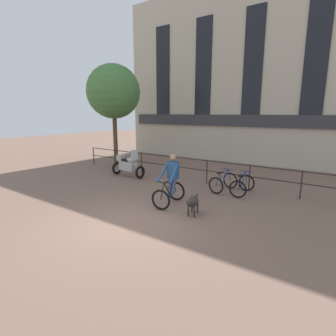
# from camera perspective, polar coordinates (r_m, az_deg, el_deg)

# --- Properties ---
(ground_plane) EXTENTS (60.00, 60.00, 0.00)m
(ground_plane) POSITION_cam_1_polar(r_m,az_deg,el_deg) (7.68, -9.58, -11.78)
(ground_plane) COLOR #7A5B4C
(canal_railing) EXTENTS (15.05, 0.05, 1.05)m
(canal_railing) POSITION_cam_1_polar(r_m,az_deg,el_deg) (11.58, 8.49, 0.05)
(canal_railing) COLOR #232326
(canal_railing) RESTS_ON ground_plane
(building_facade) EXTENTS (18.00, 0.72, 10.63)m
(building_facade) POSITION_cam_1_polar(r_m,az_deg,el_deg) (16.88, 18.27, 18.95)
(building_facade) COLOR #BCB299
(building_facade) RESTS_ON ground_plane
(cyclist_with_bike) EXTENTS (0.81, 1.24, 1.70)m
(cyclist_with_bike) POSITION_cam_1_polar(r_m,az_deg,el_deg) (8.88, 0.59, -3.09)
(cyclist_with_bike) COLOR black
(cyclist_with_bike) RESTS_ON ground_plane
(dog) EXTENTS (0.40, 0.97, 0.62)m
(dog) POSITION_cam_1_polar(r_m,az_deg,el_deg) (8.01, 5.40, -7.38)
(dog) COLOR #332D28
(dog) RESTS_ON ground_plane
(parked_motorcycle) EXTENTS (1.71, 0.66, 1.35)m
(parked_motorcycle) POSITION_cam_1_polar(r_m,az_deg,el_deg) (12.95, -8.76, 0.64)
(parked_motorcycle) COLOR black
(parked_motorcycle) RESTS_ON ground_plane
(parked_bicycle_near_lamp) EXTENTS (0.83, 1.20, 0.86)m
(parked_bicycle_near_lamp) POSITION_cam_1_polar(r_m,az_deg,el_deg) (10.65, 11.94, -3.06)
(parked_bicycle_near_lamp) COLOR black
(parked_bicycle_near_lamp) RESTS_ON ground_plane
(parked_bicycle_mid_left) EXTENTS (0.69, 1.13, 0.86)m
(parked_bicycle_mid_left) POSITION_cam_1_polar(r_m,az_deg,el_deg) (10.39, 15.85, -3.63)
(parked_bicycle_mid_left) COLOR black
(parked_bicycle_mid_left) RESTS_ON ground_plane
(tree_canalside_left) EXTENTS (3.20, 3.20, 5.91)m
(tree_canalside_left) POSITION_cam_1_polar(r_m,az_deg,el_deg) (16.66, -11.79, 15.91)
(tree_canalside_left) COLOR brown
(tree_canalside_left) RESTS_ON ground_plane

